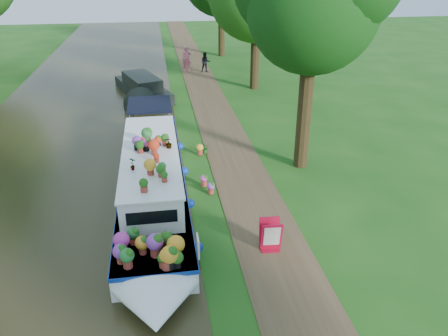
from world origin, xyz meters
The scene contains 9 objects.
ground centered at (0.00, 0.00, 0.00)m, with size 100.00×100.00×0.00m, color #1A4D13.
canal_water centered at (-6.00, 0.00, 0.01)m, with size 10.00×100.00×0.02m, color black.
towpath centered at (1.20, 0.00, 0.01)m, with size 2.20×100.00×0.03m, color #4E3A24.
plant_boat centered at (-2.25, 1.11, 0.85)m, with size 2.29×13.52×2.29m.
second_boat centered at (-2.75, 14.22, 0.54)m, with size 3.75×7.22×1.32m.
sandwich_board centered at (1.11, -2.48, 0.47)m, with size 0.62×0.52×0.97m.
pedestrian_pink centered at (0.50, 20.40, 0.95)m, with size 0.67×0.44×1.84m, color #CE5595.
pedestrian_dark centered at (1.85, 19.88, 0.77)m, with size 0.72×0.56×1.49m, color black.
verge_plant centered at (0.05, 4.93, 0.22)m, with size 0.40×0.35×0.44m, color #1E631D.
Camera 1 is at (-1.88, -12.72, 7.78)m, focal length 35.00 mm.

